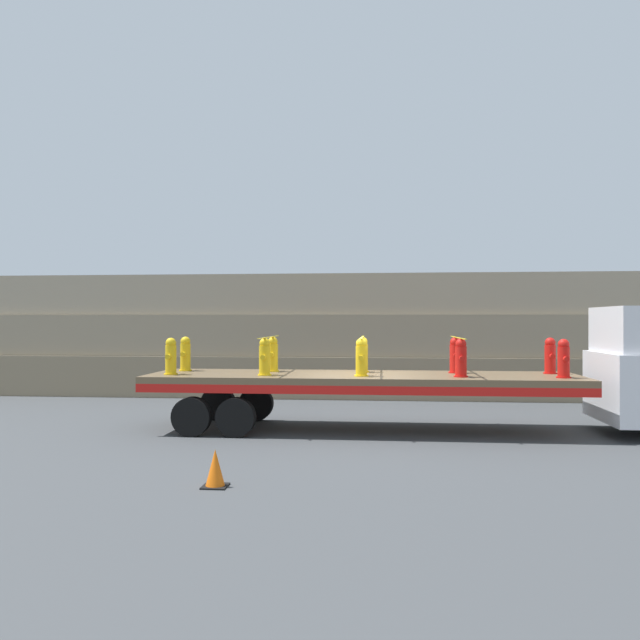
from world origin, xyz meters
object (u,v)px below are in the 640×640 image
at_px(traffic_cone, 215,468).
at_px(fire_hydrant_red_far_3, 455,356).
at_px(fire_hydrant_yellow_far_2, 363,355).
at_px(fire_hydrant_red_near_4, 564,359).
at_px(fire_hydrant_red_far_4, 550,356).
at_px(fire_hydrant_yellow_far_1, 273,355).
at_px(fire_hydrant_yellow_near_2, 361,358).
at_px(fire_hydrant_yellow_near_1, 265,357).
at_px(fire_hydrant_red_near_3, 461,358).
at_px(flatbed_trailer, 337,384).
at_px(fire_hydrant_yellow_near_0, 171,357).
at_px(fire_hydrant_yellow_far_0, 185,354).

bearing_deg(traffic_cone, fire_hydrant_red_far_3, 53.11).
distance_m(fire_hydrant_yellow_far_2, fire_hydrant_red_near_4, 4.79).
bearing_deg(fire_hydrant_red_far_4, fire_hydrant_yellow_far_1, 180.00).
xyz_separation_m(fire_hydrant_yellow_far_1, fire_hydrant_yellow_near_2, (2.33, -1.14, 0.00)).
xyz_separation_m(fire_hydrant_yellow_near_1, fire_hydrant_red_near_4, (6.98, 0.00, 0.00)).
height_order(fire_hydrant_yellow_near_1, fire_hydrant_red_near_3, same).
xyz_separation_m(flatbed_trailer, fire_hydrant_red_far_3, (2.93, 0.57, 0.68)).
distance_m(flatbed_trailer, fire_hydrant_yellow_far_2, 1.07).
height_order(fire_hydrant_red_near_3, fire_hydrant_red_far_4, same).
height_order(fire_hydrant_yellow_near_2, fire_hydrant_red_near_4, same).
xyz_separation_m(fire_hydrant_yellow_near_1, fire_hydrant_red_near_3, (4.65, 0.00, 0.00)).
height_order(fire_hydrant_yellow_far_1, fire_hydrant_red_far_3, same).
bearing_deg(fire_hydrant_yellow_near_1, fire_hydrant_red_near_3, 0.00).
relative_size(fire_hydrant_yellow_near_1, fire_hydrant_red_near_3, 1.00).
height_order(fire_hydrant_yellow_near_0, fire_hydrant_yellow_near_1, same).
xyz_separation_m(fire_hydrant_yellow_far_0, fire_hydrant_yellow_far_2, (4.65, 0.00, 0.00)).
bearing_deg(fire_hydrant_yellow_far_1, fire_hydrant_red_far_4, 0.00).
distance_m(fire_hydrant_yellow_near_0, fire_hydrant_red_near_3, 6.98).
distance_m(fire_hydrant_yellow_far_1, fire_hydrant_red_far_3, 4.65).
xyz_separation_m(fire_hydrant_yellow_near_1, traffic_cone, (0.11, -4.91, -1.52)).
relative_size(fire_hydrant_yellow_far_0, fire_hydrant_red_near_3, 1.00).
bearing_deg(fire_hydrant_red_far_4, fire_hydrant_red_far_3, 180.00).
distance_m(fire_hydrant_yellow_far_1, fire_hydrant_red_near_4, 7.07).
distance_m(fire_hydrant_yellow_near_1, fire_hydrant_yellow_far_2, 2.59).
xyz_separation_m(fire_hydrant_yellow_far_2, fire_hydrant_red_far_3, (2.33, 0.00, 0.00)).
height_order(flatbed_trailer, fire_hydrant_yellow_far_2, fire_hydrant_yellow_far_2).
xyz_separation_m(fire_hydrant_yellow_far_1, fire_hydrant_red_far_3, (4.65, 0.00, 0.00)).
xyz_separation_m(flatbed_trailer, fire_hydrant_red_near_3, (2.93, -0.57, 0.68)).
bearing_deg(fire_hydrant_yellow_near_2, fire_hydrant_red_far_3, 26.13).
bearing_deg(fire_hydrant_yellow_far_1, fire_hydrant_red_near_4, -9.28).
xyz_separation_m(fire_hydrant_red_near_3, fire_hydrant_red_far_4, (2.33, 1.14, 0.00)).
distance_m(fire_hydrant_red_near_4, fire_hydrant_red_far_4, 1.14).
xyz_separation_m(fire_hydrant_yellow_far_1, fire_hydrant_red_near_4, (6.98, -1.14, 0.00)).
distance_m(fire_hydrant_yellow_near_2, fire_hydrant_yellow_far_2, 1.14).
bearing_deg(fire_hydrant_red_far_3, fire_hydrant_yellow_near_1, -166.22).
height_order(fire_hydrant_yellow_far_0, fire_hydrant_red_near_3, same).
xyz_separation_m(fire_hydrant_yellow_far_1, fire_hydrant_yellow_far_2, (2.33, 0.00, 0.00)).
bearing_deg(fire_hydrant_yellow_near_0, fire_hydrant_red_far_3, 9.28).
relative_size(fire_hydrant_yellow_near_0, fire_hydrant_red_near_4, 1.00).
relative_size(fire_hydrant_yellow_far_2, fire_hydrant_red_near_3, 1.00).
bearing_deg(fire_hydrant_red_far_3, flatbed_trailer, -168.99).
distance_m(fire_hydrant_yellow_far_1, fire_hydrant_yellow_far_2, 2.33).
xyz_separation_m(fire_hydrant_red_far_3, traffic_cone, (-4.55, -6.06, -1.52)).
xyz_separation_m(fire_hydrant_yellow_far_2, fire_hydrant_red_far_4, (4.65, 0.00, 0.00)).
bearing_deg(fire_hydrant_yellow_far_0, fire_hydrant_yellow_near_0, -90.00).
bearing_deg(fire_hydrant_red_far_3, fire_hydrant_yellow_far_1, 180.00).
bearing_deg(fire_hydrant_yellow_near_1, fire_hydrant_yellow_far_0, 153.87).
bearing_deg(fire_hydrant_yellow_far_0, fire_hydrant_yellow_near_1, -26.13).
xyz_separation_m(fire_hydrant_yellow_near_0, fire_hydrant_yellow_near_2, (4.65, 0.00, 0.00)).
distance_m(fire_hydrant_red_near_3, traffic_cone, 6.86).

